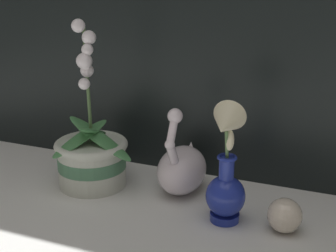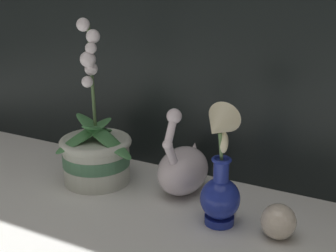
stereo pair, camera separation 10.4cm
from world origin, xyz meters
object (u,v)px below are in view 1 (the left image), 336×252
object	(u,v)px
glass_sphere	(285,215)
swan_figurine	(182,167)
blue_vase	(226,175)
orchid_potted_plant	(92,155)

from	to	relation	value
glass_sphere	swan_figurine	bearing A→B (deg)	159.58
swan_figurine	blue_vase	world-z (taller)	blue_vase
blue_vase	glass_sphere	distance (m)	0.14
glass_sphere	blue_vase	bearing A→B (deg)	-175.42
orchid_potted_plant	swan_figurine	bearing A→B (deg)	12.68
blue_vase	glass_sphere	size ratio (longest dim) A/B	3.73
swan_figurine	blue_vase	distance (m)	0.17
orchid_potted_plant	blue_vase	size ratio (longest dim) A/B	1.52
swan_figurine	glass_sphere	xyz separation A→B (m)	(0.25, -0.09, -0.03)
swan_figurine	blue_vase	bearing A→B (deg)	-38.42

